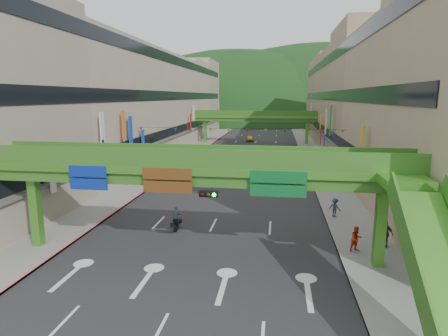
{
  "coord_description": "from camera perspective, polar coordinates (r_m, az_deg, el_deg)",
  "views": [
    {
      "loc": [
        4.91,
        -15.98,
        10.09
      ],
      "look_at": [
        0.0,
        18.0,
        3.5
      ],
      "focal_mm": 30.0,
      "sensor_mm": 36.0,
      "label": 1
    }
  ],
  "objects": [
    {
      "name": "road_slab",
      "position": [
        66.93,
        3.92,
        2.18
      ],
      "size": [
        18.0,
        140.0,
        0.02
      ],
      "primitive_type": "cube",
      "color": "#28282B",
      "rests_on": "ground"
    },
    {
      "name": "scooter_rider_far",
      "position": [
        58.76,
        -1.55,
        1.94
      ],
      "size": [
        0.84,
        1.6,
        1.95
      ],
      "color": "maroon",
      "rests_on": "ground"
    },
    {
      "name": "pedestrian_red",
      "position": [
        26.23,
        19.51,
        -10.44
      ],
      "size": [
        1.01,
        0.92,
        1.67
      ],
      "primitive_type": "imported",
      "rotation": [
        0.0,
        0.0,
        0.44
      ],
      "color": "red",
      "rests_on": "ground"
    },
    {
      "name": "bunting_string",
      "position": [
        46.43,
        2.13,
        5.75
      ],
      "size": [
        26.0,
        0.36,
        0.47
      ],
      "color": "black",
      "rests_on": "ground"
    },
    {
      "name": "curb_left",
      "position": [
        68.19,
        -3.73,
        2.41
      ],
      "size": [
        0.2,
        140.0,
        0.18
      ],
      "primitive_type": "cube",
      "color": "#CC5959",
      "rests_on": "ground"
    },
    {
      "name": "building_row_left",
      "position": [
        70.16,
        -11.83,
        10.13
      ],
      "size": [
        12.8,
        95.0,
        19.0
      ],
      "color": "#9E937F",
      "rests_on": "ground"
    },
    {
      "name": "sidewalk_left",
      "position": [
        68.61,
        -5.28,
        2.43
      ],
      "size": [
        4.0,
        140.0,
        0.15
      ],
      "primitive_type": "cube",
      "color": "gray",
      "rests_on": "ground"
    },
    {
      "name": "parked_scooter_row",
      "position": [
        47.06,
        11.58,
        -1.09
      ],
      "size": [
        1.6,
        7.15,
        1.08
      ],
      "color": "black",
      "rests_on": "ground"
    },
    {
      "name": "overpass_near",
      "position": [
        22.27,
        -2.27,
        -1.81
      ],
      "size": [
        28.0,
        12.27,
        7.1
      ],
      "color": "#4C9E2D",
      "rests_on": "ground"
    },
    {
      "name": "car_silver",
      "position": [
        53.61,
        -4.75,
        0.69
      ],
      "size": [
        1.86,
        4.09,
        1.3
      ],
      "primitive_type": "imported",
      "rotation": [
        0.0,
        0.0,
        -0.12
      ],
      "color": "#AFB2B8",
      "rests_on": "ground"
    },
    {
      "name": "scooter_rider_mid",
      "position": [
        54.71,
        4.87,
        1.41
      ],
      "size": [
        1.02,
        1.58,
        2.18
      ],
      "color": "black",
      "rests_on": "ground"
    },
    {
      "name": "scooter_rider_near",
      "position": [
        29.15,
        -7.3,
        -7.71
      ],
      "size": [
        0.68,
        1.59,
        1.87
      ],
      "color": "black",
      "rests_on": "ground"
    },
    {
      "name": "scooter_rider_left",
      "position": [
        50.0,
        -5.82,
        0.24
      ],
      "size": [
        0.95,
        1.58,
        1.87
      ],
      "color": "gray",
      "rests_on": "ground"
    },
    {
      "name": "curb_right",
      "position": [
        66.87,
        11.73,
        2.04
      ],
      "size": [
        0.2,
        140.0,
        0.18
      ],
      "primitive_type": "cube",
      "color": "gray",
      "rests_on": "ground"
    },
    {
      "name": "building_row_right",
      "position": [
        67.46,
        20.52,
        9.65
      ],
      "size": [
        12.8,
        95.0,
        19.0
      ],
      "color": "gray",
      "rests_on": "ground"
    },
    {
      "name": "ground",
      "position": [
        19.53,
        -8.08,
        -20.37
      ],
      "size": [
        320.0,
        320.0,
        0.0
      ],
      "primitive_type": "plane",
      "color": "black",
      "rests_on": "ground"
    },
    {
      "name": "hill_right",
      "position": [
        197.27,
        14.18,
        7.61
      ],
      "size": [
        208.0,
        176.0,
        128.0
      ],
      "primitive_type": "ellipsoid",
      "color": "#1C4419",
      "rests_on": "ground"
    },
    {
      "name": "pedestrian_dark",
      "position": [
        27.68,
        23.3,
        -9.42
      ],
      "size": [
        1.13,
        0.98,
        1.83
      ],
      "primitive_type": "imported",
      "rotation": [
        0.0,
        0.0,
        -0.61
      ],
      "color": "#242229",
      "rests_on": "ground"
    },
    {
      "name": "hill_left",
      "position": [
        177.39,
        1.78,
        7.6
      ],
      "size": [
        168.0,
        140.0,
        112.0
      ],
      "primitive_type": "ellipsoid",
      "color": "#1C4419",
      "rests_on": "ground"
    },
    {
      "name": "sidewalk_right",
      "position": [
        67.01,
        13.35,
        1.98
      ],
      "size": [
        4.0,
        140.0,
        0.15
      ],
      "primitive_type": "cube",
      "color": "gray",
      "rests_on": "ground"
    },
    {
      "name": "pedestrian_blue",
      "position": [
        32.86,
        16.52,
        -6.04
      ],
      "size": [
        0.88,
        0.81,
        1.58
      ],
      "primitive_type": "imported",
      "rotation": [
        0.0,
        0.0,
        2.55
      ],
      "color": "#2D364E",
      "rests_on": "ground"
    },
    {
      "name": "car_yellow",
      "position": [
        85.71,
        3.98,
        4.52
      ],
      "size": [
        1.81,
        3.91,
        1.3
      ],
      "primitive_type": "imported",
      "rotation": [
        0.0,
        0.0,
        0.07
      ],
      "color": "gold",
      "rests_on": "ground"
    },
    {
      "name": "overpass_far",
      "position": [
        81.27,
        4.79,
        7.52
      ],
      "size": [
        28.0,
        2.2,
        7.1
      ],
      "color": "#4C9E2D",
      "rests_on": "ground"
    }
  ]
}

